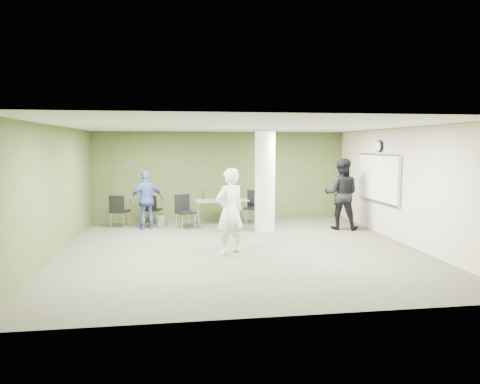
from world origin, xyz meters
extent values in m
plane|color=#4C4C3C|center=(0.00, 0.00, 0.00)|extent=(8.00, 8.00, 0.00)
plane|color=white|center=(0.00, 0.00, 2.80)|extent=(8.00, 8.00, 0.00)
cube|color=#415628|center=(0.00, 4.00, 1.40)|extent=(8.00, 2.80, 0.02)
cube|color=#415628|center=(-4.00, 0.00, 1.40)|extent=(0.02, 8.00, 2.80)
cube|color=beige|center=(4.00, 0.00, 1.40)|extent=(0.02, 8.00, 2.80)
cylinder|color=silver|center=(1.00, 2.00, 1.40)|extent=(0.56, 0.56, 2.80)
cube|color=silver|center=(3.93, 1.20, 1.50)|extent=(0.04, 2.30, 1.30)
cube|color=white|center=(3.91, 1.20, 1.50)|extent=(0.02, 2.20, 1.20)
cylinder|color=black|center=(3.93, 1.20, 2.35)|extent=(0.05, 0.32, 0.32)
cylinder|color=white|center=(3.90, 1.20, 2.35)|extent=(0.02, 0.26, 0.26)
cube|color=gray|center=(-0.11, 3.10, 0.73)|extent=(1.62, 0.79, 0.04)
cylinder|color=silver|center=(-0.80, 2.78, 0.36)|extent=(0.04, 0.04, 0.71)
cylinder|color=silver|center=(0.62, 2.87, 0.36)|extent=(0.04, 0.04, 0.71)
cylinder|color=silver|center=(-0.84, 3.33, 0.36)|extent=(0.04, 0.04, 0.71)
cylinder|color=silver|center=(0.58, 3.42, 0.36)|extent=(0.04, 0.04, 0.71)
cylinder|color=#174720|center=(-0.63, 3.35, 0.88)|extent=(0.07, 0.07, 0.25)
cylinder|color=#B2B2B7|center=(-0.04, 3.27, 0.84)|extent=(0.06, 0.06, 0.18)
cylinder|color=#4C4C4C|center=(-1.89, 2.88, 0.16)|extent=(0.28, 0.28, 0.32)
cube|color=black|center=(-3.08, 3.11, 0.46)|extent=(0.58, 0.58, 0.05)
cube|color=black|center=(-3.14, 2.90, 0.71)|extent=(0.44, 0.17, 0.46)
cylinder|color=silver|center=(-2.84, 3.24, 0.22)|extent=(0.02, 0.02, 0.44)
cylinder|color=silver|center=(-3.21, 3.35, 0.22)|extent=(0.02, 0.02, 0.44)
cylinder|color=silver|center=(-2.95, 2.87, 0.22)|extent=(0.02, 0.02, 0.44)
cylinder|color=silver|center=(-3.32, 2.98, 0.22)|extent=(0.02, 0.02, 0.44)
cube|color=black|center=(-2.16, 3.44, 0.44)|extent=(0.58, 0.58, 0.05)
cube|color=black|center=(-2.23, 3.24, 0.68)|extent=(0.41, 0.19, 0.44)
cylinder|color=silver|center=(-1.92, 3.54, 0.21)|extent=(0.02, 0.02, 0.42)
cylinder|color=silver|center=(-2.27, 3.67, 0.21)|extent=(0.02, 0.02, 0.42)
cylinder|color=silver|center=(-2.05, 3.20, 0.21)|extent=(0.02, 0.02, 0.42)
cylinder|color=silver|center=(-2.40, 3.33, 0.21)|extent=(0.02, 0.02, 0.42)
cube|color=black|center=(-1.19, 2.55, 0.47)|extent=(0.64, 0.64, 0.05)
cube|color=black|center=(-1.28, 2.75, 0.73)|extent=(0.44, 0.23, 0.47)
cylinder|color=silver|center=(-1.29, 2.28, 0.23)|extent=(0.02, 0.02, 0.45)
cylinder|color=silver|center=(-0.93, 2.45, 0.23)|extent=(0.02, 0.02, 0.45)
cylinder|color=silver|center=(-1.45, 2.65, 0.23)|extent=(0.02, 0.02, 0.45)
cylinder|color=silver|center=(-1.09, 2.81, 0.23)|extent=(0.02, 0.02, 0.45)
cube|color=black|center=(0.84, 2.96, 0.49)|extent=(0.66, 0.66, 0.05)
cube|color=black|center=(0.93, 3.17, 0.77)|extent=(0.46, 0.23, 0.49)
cylinder|color=silver|center=(0.57, 2.85, 0.24)|extent=(0.02, 0.02, 0.47)
cylinder|color=silver|center=(0.95, 2.69, 0.24)|extent=(0.02, 0.02, 0.47)
cylinder|color=silver|center=(0.73, 3.23, 0.24)|extent=(0.02, 0.02, 0.47)
cylinder|color=silver|center=(1.12, 3.07, 0.24)|extent=(0.02, 0.02, 0.47)
imported|color=white|center=(-0.26, -0.41, 0.94)|extent=(0.82, 0.71, 1.88)
imported|color=black|center=(3.18, 1.89, 1.00)|extent=(1.20, 1.08, 2.01)
imported|color=#3D5298|center=(-2.27, 2.69, 0.83)|extent=(1.06, 0.75, 1.67)
camera|label=1|loc=(-1.34, -9.59, 2.37)|focal=32.00mm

